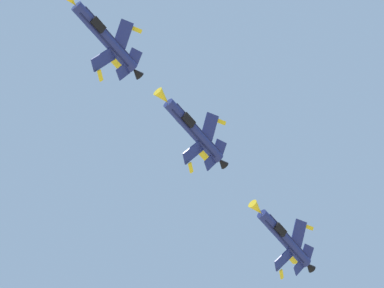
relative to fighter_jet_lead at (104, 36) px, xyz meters
The scene contains 3 objects.
fighter_jet_lead is the anchor object (origin of this frame).
fighter_jet_left_wing 19.44m from the fighter_jet_lead, 72.74° to the left, with size 7.48×15.66×8.06m.
fighter_jet_right_wing 42.56m from the fighter_jet_lead, 73.65° to the left, with size 7.62×15.66×7.82m.
Camera 1 is at (4.88, -1.86, 1.73)m, focal length 87.02 mm.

